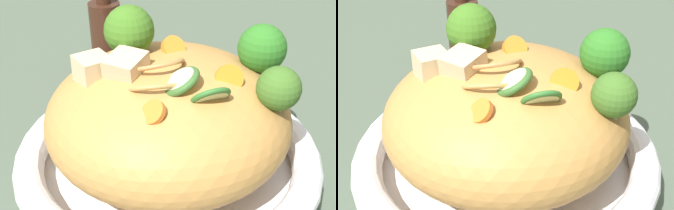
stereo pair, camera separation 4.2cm
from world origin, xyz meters
TOP-DOWN VIEW (x-y plane):
  - ground_plane at (0.00, 0.00)m, footprint 3.00×3.00m
  - serving_bowl at (0.00, 0.00)m, footprint 0.31×0.31m
  - noodle_heap at (-0.00, -0.00)m, footprint 0.24×0.24m
  - broccoli_florets at (0.04, -0.01)m, footprint 0.18×0.17m
  - carrot_coins at (0.01, -0.02)m, footprint 0.11×0.10m
  - zucchini_slices at (-0.00, -0.05)m, footprint 0.06×0.06m
  - chicken_chunks at (-0.05, 0.02)m, footprint 0.06×0.06m
  - soy_sauce_bottle at (0.03, 0.24)m, footprint 0.04×0.04m

SIDE VIEW (x-z plane):
  - ground_plane at x=0.00m, z-range 0.00..0.00m
  - serving_bowl at x=0.00m, z-range 0.00..0.05m
  - soy_sauce_bottle at x=0.03m, z-range -0.01..0.14m
  - noodle_heap at x=0.00m, z-range 0.01..0.14m
  - carrot_coins at x=0.01m, z-range 0.12..0.15m
  - zucchini_slices at x=0.00m, z-range 0.12..0.15m
  - chicken_chunks at x=-0.05m, z-range 0.12..0.15m
  - broccoli_florets at x=0.04m, z-range 0.10..0.18m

